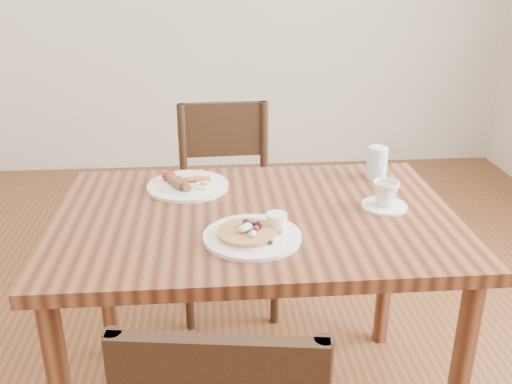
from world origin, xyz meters
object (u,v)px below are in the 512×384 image
dining_table (256,243)px  water_glass (377,163)px  chair_far (227,197)px  teacup_saucer (385,196)px  breakfast_plate (187,185)px  pancake_plate (253,233)px

dining_table → water_glass: (0.44, 0.26, 0.15)m
dining_table → chair_far: chair_far is taller
dining_table → teacup_saucer: size_ratio=8.57×
breakfast_plate → teacup_saucer: (0.61, -0.21, 0.03)m
chair_far → breakfast_plate: 0.59m
dining_table → chair_far: size_ratio=1.36×
dining_table → breakfast_plate: 0.33m
teacup_saucer → water_glass: bearing=80.1°
pancake_plate → teacup_saucer: bearing=22.6°
teacup_saucer → water_glass: (0.04, 0.25, 0.02)m
pancake_plate → chair_far: bearing=93.1°
water_glass → dining_table: bearing=-149.4°
breakfast_plate → water_glass: bearing=3.3°
chair_far → breakfast_plate: size_ratio=3.26×
pancake_plate → teacup_saucer: size_ratio=1.93×
chair_far → teacup_saucer: bearing=121.0°
dining_table → pancake_plate: bearing=-97.2°
pancake_plate → breakfast_plate: bearing=116.9°
dining_table → pancake_plate: 0.20m
dining_table → breakfast_plate: size_ratio=4.44×
chair_far → teacup_saucer: chair_far is taller
dining_table → pancake_plate: (-0.02, -0.16, 0.11)m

